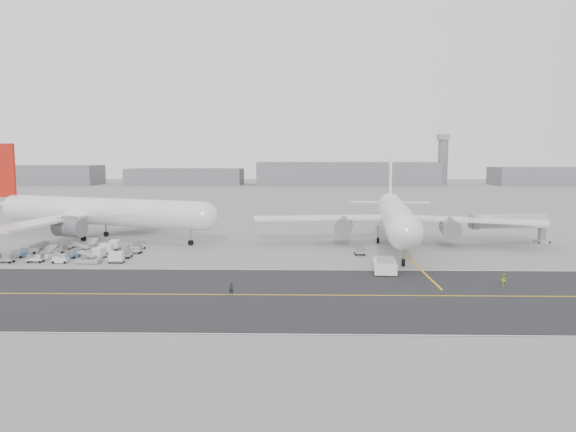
{
  "coord_description": "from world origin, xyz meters",
  "views": [
    {
      "loc": [
        11.34,
        -87.49,
        17.47
      ],
      "look_at": [
        9.13,
        12.0,
        6.89
      ],
      "focal_mm": 35.0,
      "sensor_mm": 36.0,
      "label": 1
    }
  ],
  "objects_px": {
    "pushback_tug": "(385,265)",
    "ground_crew_b": "(503,280)",
    "jet_bridge": "(509,223)",
    "control_tower": "(443,158)",
    "airliner_b": "(396,215)",
    "ground_crew_a": "(231,289)",
    "airliner_a": "(95,211)"
  },
  "relations": [
    {
      "from": "pushback_tug",
      "to": "ground_crew_a",
      "type": "xyz_separation_m",
      "value": [
        -21.55,
        -14.31,
        -0.27
      ]
    },
    {
      "from": "ground_crew_b",
      "to": "pushback_tug",
      "type": "bearing_deg",
      "value": -35.33
    },
    {
      "from": "pushback_tug",
      "to": "jet_bridge",
      "type": "bearing_deg",
      "value": 50.13
    },
    {
      "from": "control_tower",
      "to": "ground_crew_b",
      "type": "bearing_deg",
      "value": -102.44
    },
    {
      "from": "jet_bridge",
      "to": "ground_crew_b",
      "type": "bearing_deg",
      "value": -115.0
    },
    {
      "from": "airliner_b",
      "to": "ground_crew_b",
      "type": "bearing_deg",
      "value": -70.76
    },
    {
      "from": "control_tower",
      "to": "airliner_b",
      "type": "distance_m",
      "value": 250.94
    },
    {
      "from": "ground_crew_b",
      "to": "control_tower",
      "type": "bearing_deg",
      "value": -106.28
    },
    {
      "from": "control_tower",
      "to": "jet_bridge",
      "type": "bearing_deg",
      "value": -101.0
    },
    {
      "from": "airliner_a",
      "to": "ground_crew_b",
      "type": "bearing_deg",
      "value": -99.64
    },
    {
      "from": "airliner_a",
      "to": "airliner_b",
      "type": "height_order",
      "value": "airliner_a"
    },
    {
      "from": "ground_crew_a",
      "to": "ground_crew_b",
      "type": "height_order",
      "value": "ground_crew_b"
    },
    {
      "from": "airliner_a",
      "to": "pushback_tug",
      "type": "distance_m",
      "value": 65.82
    },
    {
      "from": "control_tower",
      "to": "pushback_tug",
      "type": "distance_m",
      "value": 279.55
    },
    {
      "from": "jet_bridge",
      "to": "pushback_tug",
      "type": "bearing_deg",
      "value": -139.1
    },
    {
      "from": "airliner_b",
      "to": "jet_bridge",
      "type": "height_order",
      "value": "airliner_b"
    },
    {
      "from": "airliner_a",
      "to": "jet_bridge",
      "type": "xyz_separation_m",
      "value": [
        85.64,
        -4.55,
        -1.67
      ]
    },
    {
      "from": "ground_crew_a",
      "to": "ground_crew_b",
      "type": "distance_m",
      "value": 36.58
    },
    {
      "from": "airliner_a",
      "to": "pushback_tug",
      "type": "relative_size",
      "value": 6.19
    },
    {
      "from": "control_tower",
      "to": "airliner_a",
      "type": "distance_m",
      "value": 269.79
    },
    {
      "from": "airliner_b",
      "to": "ground_crew_b",
      "type": "xyz_separation_m",
      "value": [
        8.41,
        -36.73,
        -4.92
      ]
    },
    {
      "from": "control_tower",
      "to": "pushback_tug",
      "type": "height_order",
      "value": "control_tower"
    },
    {
      "from": "control_tower",
      "to": "ground_crew_a",
      "type": "xyz_separation_m",
      "value": [
        -97.42,
        -282.94,
        -15.47
      ]
    },
    {
      "from": "control_tower",
      "to": "ground_crew_b",
      "type": "relative_size",
      "value": 17.94
    },
    {
      "from": "control_tower",
      "to": "pushback_tug",
      "type": "xyz_separation_m",
      "value": [
        -75.86,
        -268.63,
        -15.2
      ]
    },
    {
      "from": "jet_bridge",
      "to": "ground_crew_b",
      "type": "distance_m",
      "value": 40.95
    },
    {
      "from": "ground_crew_b",
      "to": "airliner_a",
      "type": "bearing_deg",
      "value": -34.84
    },
    {
      "from": "pushback_tug",
      "to": "ground_crew_b",
      "type": "bearing_deg",
      "value": -26.19
    },
    {
      "from": "jet_bridge",
      "to": "ground_crew_a",
      "type": "relative_size",
      "value": 10.26
    },
    {
      "from": "airliner_b",
      "to": "ground_crew_a",
      "type": "relative_size",
      "value": 37.05
    },
    {
      "from": "control_tower",
      "to": "ground_crew_b",
      "type": "xyz_separation_m",
      "value": [
        -61.23,
        -277.59,
        -15.38
      ]
    },
    {
      "from": "jet_bridge",
      "to": "ground_crew_b",
      "type": "relative_size",
      "value": 9.25
    }
  ]
}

